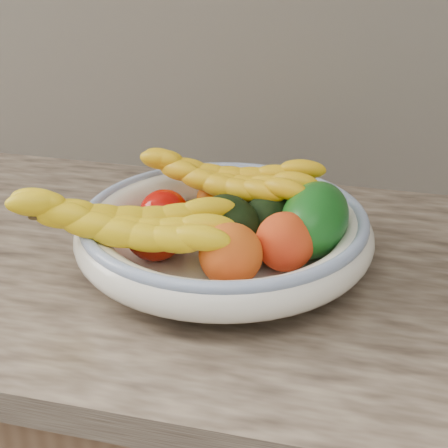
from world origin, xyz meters
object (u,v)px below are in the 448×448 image
at_px(green_mango, 315,220).
at_px(fruit_bowl, 224,232).
at_px(banana_bunch_back, 226,184).
at_px(banana_bunch_front, 121,229).

bearing_deg(green_mango, fruit_bowl, -173.24).
xyz_separation_m(fruit_bowl, banana_bunch_back, (-0.01, 0.07, 0.04)).
relative_size(fruit_bowl, green_mango, 2.97).
distance_m(fruit_bowl, banana_bunch_front, 0.14).
bearing_deg(banana_bunch_front, banana_bunch_back, 49.77).
height_order(fruit_bowl, banana_bunch_back, banana_bunch_back).
bearing_deg(banana_bunch_back, fruit_bowl, -68.70).
distance_m(green_mango, banana_bunch_front, 0.24).
relative_size(fruit_bowl, banana_bunch_front, 1.33).
xyz_separation_m(fruit_bowl, banana_bunch_front, (-0.11, -0.09, 0.03)).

